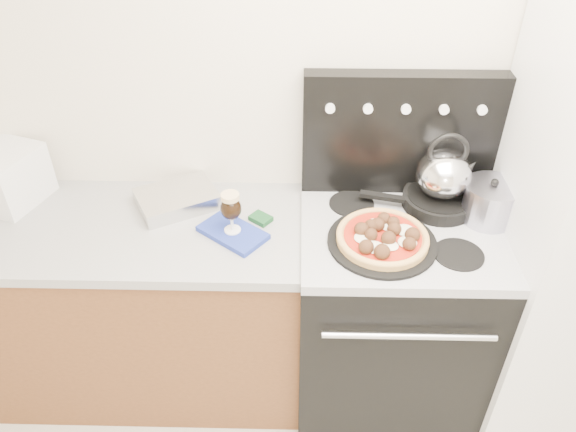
{
  "coord_description": "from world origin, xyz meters",
  "views": [
    {
      "loc": [
        -0.31,
        -0.49,
        2.23
      ],
      "look_at": [
        -0.35,
        1.05,
        1.06
      ],
      "focal_mm": 35.0,
      "sensor_mm": 36.0,
      "label": 1
    }
  ],
  "objects_px": {
    "stock_pot": "(489,203)",
    "tea_kettle": "(444,171)",
    "pizza": "(383,236)",
    "stove_body": "(388,316)",
    "oven_mitt": "(233,233)",
    "pizza_pan": "(382,242)",
    "skillet": "(438,201)",
    "beer_glass": "(231,212)",
    "base_cabinet": "(134,309)"
  },
  "relations": [
    {
      "from": "beer_glass",
      "to": "pizza",
      "type": "bearing_deg",
      "value": -6.37
    },
    {
      "from": "pizza",
      "to": "stock_pot",
      "type": "bearing_deg",
      "value": 20.97
    },
    {
      "from": "oven_mitt",
      "to": "pizza_pan",
      "type": "height_order",
      "value": "pizza_pan"
    },
    {
      "from": "oven_mitt",
      "to": "beer_glass",
      "type": "bearing_deg",
      "value": 0.0
    },
    {
      "from": "stove_body",
      "to": "beer_glass",
      "type": "bearing_deg",
      "value": -177.27
    },
    {
      "from": "stove_body",
      "to": "beer_glass",
      "type": "relative_size",
      "value": 5.21
    },
    {
      "from": "pizza",
      "to": "tea_kettle",
      "type": "bearing_deg",
      "value": 43.98
    },
    {
      "from": "base_cabinet",
      "to": "tea_kettle",
      "type": "distance_m",
      "value": 1.43
    },
    {
      "from": "skillet",
      "to": "stock_pot",
      "type": "relative_size",
      "value": 1.43
    },
    {
      "from": "stock_pot",
      "to": "stove_body",
      "type": "bearing_deg",
      "value": -168.43
    },
    {
      "from": "skillet",
      "to": "stock_pot",
      "type": "xyz_separation_m",
      "value": [
        0.17,
        -0.08,
        0.05
      ]
    },
    {
      "from": "stock_pot",
      "to": "tea_kettle",
      "type": "bearing_deg",
      "value": 154.74
    },
    {
      "from": "base_cabinet",
      "to": "tea_kettle",
      "type": "height_order",
      "value": "tea_kettle"
    },
    {
      "from": "stove_body",
      "to": "pizza_pan",
      "type": "xyz_separation_m",
      "value": [
        -0.09,
        -0.09,
        0.49
      ]
    },
    {
      "from": "oven_mitt",
      "to": "tea_kettle",
      "type": "height_order",
      "value": "tea_kettle"
    },
    {
      "from": "oven_mitt",
      "to": "skillet",
      "type": "bearing_deg",
      "value": 12.53
    },
    {
      "from": "pizza_pan",
      "to": "tea_kettle",
      "type": "relative_size",
      "value": 1.74
    },
    {
      "from": "base_cabinet",
      "to": "skillet",
      "type": "distance_m",
      "value": 1.37
    },
    {
      "from": "pizza",
      "to": "stock_pot",
      "type": "relative_size",
      "value": 1.68
    },
    {
      "from": "pizza_pan",
      "to": "skillet",
      "type": "bearing_deg",
      "value": 43.98
    },
    {
      "from": "pizza_pan",
      "to": "tea_kettle",
      "type": "height_order",
      "value": "tea_kettle"
    },
    {
      "from": "pizza_pan",
      "to": "stock_pot",
      "type": "relative_size",
      "value": 2.01
    },
    {
      "from": "skillet",
      "to": "stock_pot",
      "type": "bearing_deg",
      "value": -25.26
    },
    {
      "from": "pizza_pan",
      "to": "base_cabinet",
      "type": "bearing_deg",
      "value": 173.44
    },
    {
      "from": "base_cabinet",
      "to": "oven_mitt",
      "type": "xyz_separation_m",
      "value": [
        0.47,
        -0.06,
        0.48
      ]
    },
    {
      "from": "tea_kettle",
      "to": "oven_mitt",
      "type": "bearing_deg",
      "value": -174.62
    },
    {
      "from": "base_cabinet",
      "to": "beer_glass",
      "type": "relative_size",
      "value": 8.59
    },
    {
      "from": "pizza",
      "to": "stove_body",
      "type": "bearing_deg",
      "value": 46.79
    },
    {
      "from": "pizza_pan",
      "to": "tea_kettle",
      "type": "xyz_separation_m",
      "value": [
        0.25,
        0.24,
        0.16
      ]
    },
    {
      "from": "skillet",
      "to": "tea_kettle",
      "type": "bearing_deg",
      "value": 0.0
    },
    {
      "from": "base_cabinet",
      "to": "beer_glass",
      "type": "bearing_deg",
      "value": -6.77
    },
    {
      "from": "skillet",
      "to": "tea_kettle",
      "type": "height_order",
      "value": "tea_kettle"
    },
    {
      "from": "skillet",
      "to": "beer_glass",
      "type": "bearing_deg",
      "value": -167.47
    },
    {
      "from": "skillet",
      "to": "stock_pot",
      "type": "height_order",
      "value": "stock_pot"
    },
    {
      "from": "stove_body",
      "to": "skillet",
      "type": "bearing_deg",
      "value": 42.36
    },
    {
      "from": "pizza",
      "to": "pizza_pan",
      "type": "bearing_deg",
      "value": 0.0
    },
    {
      "from": "pizza",
      "to": "tea_kettle",
      "type": "distance_m",
      "value": 0.37
    },
    {
      "from": "stock_pot",
      "to": "skillet",
      "type": "bearing_deg",
      "value": 154.74
    },
    {
      "from": "oven_mitt",
      "to": "skillet",
      "type": "xyz_separation_m",
      "value": [
        0.8,
        0.18,
        0.03
      ]
    },
    {
      "from": "pizza_pan",
      "to": "skillet",
      "type": "relative_size",
      "value": 1.41
    },
    {
      "from": "oven_mitt",
      "to": "stock_pot",
      "type": "xyz_separation_m",
      "value": [
        0.97,
        0.1,
        0.08
      ]
    },
    {
      "from": "beer_glass",
      "to": "pizza",
      "type": "distance_m",
      "value": 0.56
    },
    {
      "from": "pizza_pan",
      "to": "stock_pot",
      "type": "distance_m",
      "value": 0.45
    },
    {
      "from": "base_cabinet",
      "to": "stock_pot",
      "type": "xyz_separation_m",
      "value": [
        1.44,
        0.04,
        0.56
      ]
    },
    {
      "from": "beer_glass",
      "to": "skillet",
      "type": "height_order",
      "value": "beer_glass"
    },
    {
      "from": "pizza",
      "to": "oven_mitt",
      "type": "bearing_deg",
      "value": 173.63
    },
    {
      "from": "oven_mitt",
      "to": "base_cabinet",
      "type": "bearing_deg",
      "value": 173.23
    },
    {
      "from": "base_cabinet",
      "to": "skillet",
      "type": "relative_size",
      "value": 5.11
    },
    {
      "from": "stock_pot",
      "to": "pizza",
      "type": "bearing_deg",
      "value": -159.03
    },
    {
      "from": "beer_glass",
      "to": "tea_kettle",
      "type": "bearing_deg",
      "value": 12.53
    }
  ]
}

